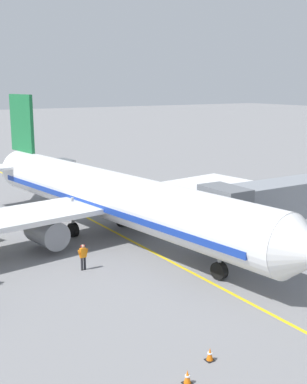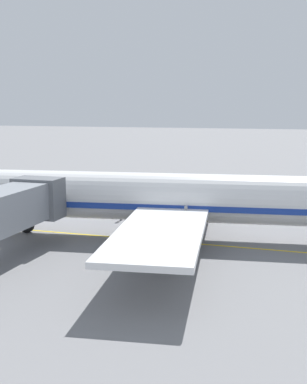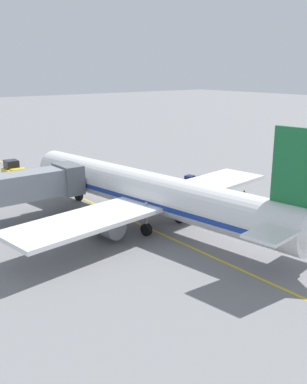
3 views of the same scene
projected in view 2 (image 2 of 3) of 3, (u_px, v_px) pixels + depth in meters
The scene contains 13 objects.
ground_plane at pixel (173, 242), 37.01m from camera, with size 400.00×400.00×0.00m, color slate.
gate_lead_in_line at pixel (173, 242), 37.01m from camera, with size 0.24×80.00×0.01m, color gold.
parked_airliner at pixel (166, 198), 37.40m from camera, with size 30.43×37.32×10.63m.
baggage_tug_lead at pixel (235, 209), 45.29m from camera, with size 2.17×2.77×1.62m.
baggage_tug_trailing at pixel (276, 202), 48.59m from camera, with size 2.45×2.72×1.62m.
baggage_tug_spare at pixel (130, 196), 51.98m from camera, with size 1.69×2.68×1.62m.
baggage_cart_front at pixel (244, 205), 46.03m from camera, with size 1.65×2.97×1.58m.
baggage_cart_second_in_train at pixel (275, 206), 45.61m from camera, with size 1.65×2.97×1.58m.
baggage_cart_third_in_train at pixel (303, 207), 45.38m from camera, with size 1.65×2.97×1.58m.
ground_crew_wing_walker at pixel (212, 200), 48.51m from camera, with size 0.65×0.47×1.69m.
ground_crew_loader at pixel (121, 210), 43.90m from camera, with size 0.72×0.25×1.69m.
ground_crew_marshaller at pixel (149, 198), 49.53m from camera, with size 0.34×0.72×1.69m.
safety_cone_nose_left at pixel (2, 205), 49.50m from camera, with size 0.36×0.36×0.59m.
Camera 2 is at (-34.69, -9.00, 10.11)m, focal length 45.54 mm.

